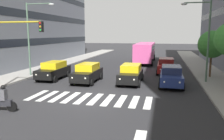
# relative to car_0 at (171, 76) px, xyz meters

# --- Properties ---
(ground_plane) EXTENTS (180.00, 180.00, 0.00)m
(ground_plane) POSITION_rel_car_0_xyz_m (5.62, 5.24, -0.89)
(ground_plane) COLOR #262628
(crosswalk_markings) EXTENTS (8.55, 2.80, 0.01)m
(crosswalk_markings) POSITION_rel_car_0_xyz_m (5.62, 5.24, -0.88)
(crosswalk_markings) COLOR silver
(crosswalk_markings) RESTS_ON ground_plane
(car_0) EXTENTS (2.02, 4.44, 1.72)m
(car_0) POSITION_rel_car_0_xyz_m (0.00, 0.00, 0.00)
(car_0) COLOR navy
(car_0) RESTS_ON ground_plane
(car_1) EXTENTS (2.02, 4.44, 1.72)m
(car_1) POSITION_rel_car_0_xyz_m (3.52, -0.27, 0.00)
(car_1) COLOR black
(car_1) RESTS_ON ground_plane
(car_2) EXTENTS (2.02, 4.44, 1.72)m
(car_2) POSITION_rel_car_0_xyz_m (7.52, 0.08, 0.00)
(car_2) COLOR black
(car_2) RESTS_ON ground_plane
(car_3) EXTENTS (2.02, 4.44, 1.72)m
(car_3) POSITION_rel_car_0_xyz_m (11.25, -0.50, 0.00)
(car_3) COLOR black
(car_3) RESTS_ON ground_plane
(car_row2_0) EXTENTS (2.02, 4.44, 1.72)m
(car_row2_0) POSITION_rel_car_0_xyz_m (0.39, -6.22, 0.00)
(car_row2_0) COLOR maroon
(car_row2_0) RESTS_ON ground_plane
(bus_behind_traffic) EXTENTS (2.78, 10.50, 3.00)m
(bus_behind_traffic) POSITION_rel_car_0_xyz_m (3.52, -15.48, 0.97)
(bus_behind_traffic) COLOR #DB5193
(bus_behind_traffic) RESTS_ON ground_plane
(motorcycle_with_rider) EXTENTS (1.70, 0.40, 1.57)m
(motorcycle_with_rider) POSITION_rel_car_0_xyz_m (9.62, 8.83, -0.24)
(motorcycle_with_rider) COLOR black
(motorcycle_with_rider) RESTS_ON ground_plane
(traffic_light_gantry) EXTENTS (4.23, 0.36, 5.50)m
(traffic_light_gantry) POSITION_rel_car_0_xyz_m (12.15, 4.74, 2.81)
(traffic_light_gantry) COLOR #AD991E
(traffic_light_gantry) RESTS_ON ground_plane
(street_lamp_left) EXTENTS (2.58, 0.28, 7.14)m
(street_lamp_left) POSITION_rel_car_0_xyz_m (-2.72, -1.76, 3.60)
(street_lamp_left) COLOR #4C6B56
(street_lamp_left) RESTS_ON sidewalk_left
(street_lamp_right) EXTENTS (3.10, 0.28, 7.40)m
(street_lamp_right) POSITION_rel_car_0_xyz_m (13.86, -1.28, 3.79)
(street_lamp_right) COLOR #4C6B56
(street_lamp_right) RESTS_ON sidewalk_right
(street_tree_1) EXTENTS (2.72, 2.72, 4.63)m
(street_tree_1) POSITION_rel_car_0_xyz_m (-3.94, -4.44, 2.52)
(street_tree_1) COLOR #513823
(street_tree_1) RESTS_ON sidewalk_left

